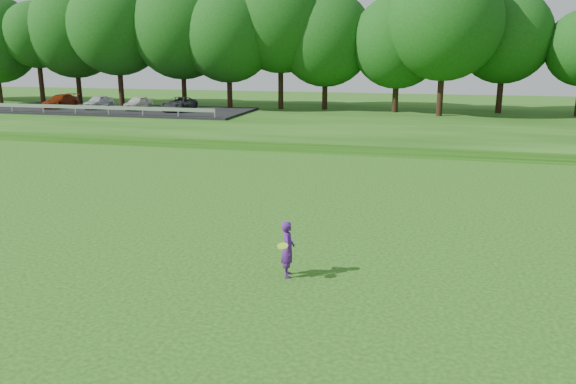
# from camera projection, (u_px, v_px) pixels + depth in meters

# --- Properties ---
(ground) EXTENTS (140.00, 140.00, 0.00)m
(ground) POSITION_uv_depth(u_px,v_px,m) (280.00, 285.00, 14.57)
(ground) COLOR #1A450D
(ground) RESTS_ON ground
(berm) EXTENTS (130.00, 30.00, 0.60)m
(berm) POSITION_uv_depth(u_px,v_px,m) (385.00, 121.00, 46.48)
(berm) COLOR #1A450D
(berm) RESTS_ON ground
(walking_path) EXTENTS (130.00, 1.60, 0.04)m
(walking_path) POSITION_uv_depth(u_px,v_px,m) (366.00, 153.00, 33.38)
(walking_path) COLOR gray
(walking_path) RESTS_ON ground
(treeline) EXTENTS (104.00, 7.00, 15.00)m
(treeline) POSITION_uv_depth(u_px,v_px,m) (393.00, 25.00, 48.34)
(treeline) COLOR #15450F
(treeline) RESTS_ON berm
(parking_lot) EXTENTS (24.00, 9.00, 1.38)m
(parking_lot) POSITION_uv_depth(u_px,v_px,m) (119.00, 107.00, 50.80)
(parking_lot) COLOR black
(parking_lot) RESTS_ON berm
(woman) EXTENTS (0.50, 0.86, 1.54)m
(woman) POSITION_uv_depth(u_px,v_px,m) (288.00, 249.00, 14.94)
(woman) COLOR #4F1B7D
(woman) RESTS_ON ground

